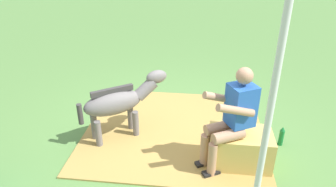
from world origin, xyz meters
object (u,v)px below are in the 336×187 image
Objects in this scene: hay_bale at (240,149)px; person_seated at (232,116)px; tent_pole_left at (267,129)px; pony_standing at (119,102)px; soda_bottle at (281,136)px.

person_seated is (0.15, 0.05, 0.51)m from hay_bale.
hay_bale is 0.32× the size of tent_pole_left.
person_seated is 1.15× the size of pony_standing.
hay_bale is 1.76m from pony_standing.
tent_pole_left is at bearing 100.01° from person_seated.
soda_bottle is (-0.63, -0.49, -0.09)m from hay_bale.
person_seated is at bearing -79.99° from tent_pole_left.
hay_bale is 2.64× the size of soda_bottle.
tent_pole_left reaches higher than person_seated.
person_seated reaches higher than soda_bottle.
soda_bottle is at bearing -178.76° from pony_standing.
pony_standing is at bearing -14.61° from hay_bale.
soda_bottle is 2.00m from tent_pole_left.
soda_bottle is at bearing -142.46° from hay_bale.
hay_bale is 1.47m from tent_pole_left.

